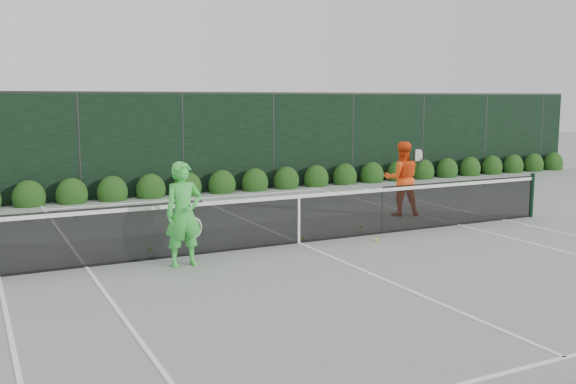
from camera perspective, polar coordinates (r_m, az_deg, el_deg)
name	(u,v)px	position (r m, az deg, el deg)	size (l,w,h in m)	color
ground	(299,243)	(12.84, 0.96, -4.57)	(80.00, 80.00, 0.00)	gray
tennis_net	(298,217)	(12.72, 0.87, -2.24)	(12.90, 0.10, 1.07)	black
player_woman	(184,214)	(11.11, -9.26, -1.97)	(0.69, 0.46, 1.81)	green
player_man	(402,179)	(15.98, 10.08, 1.18)	(1.09, 0.98, 1.82)	#FF5115
court_lines	(299,243)	(12.84, 0.96, -4.54)	(11.03, 23.83, 0.01)	white
windscreen_fence	(378,184)	(10.29, 8.02, 0.70)	(32.00, 21.07, 3.06)	black
hedge_row	(187,187)	(19.32, -8.94, 0.40)	(31.66, 0.65, 0.94)	#14360E
tennis_balls	(301,238)	(13.17, 1.19, -4.09)	(4.87, 1.42, 0.07)	#BAED34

